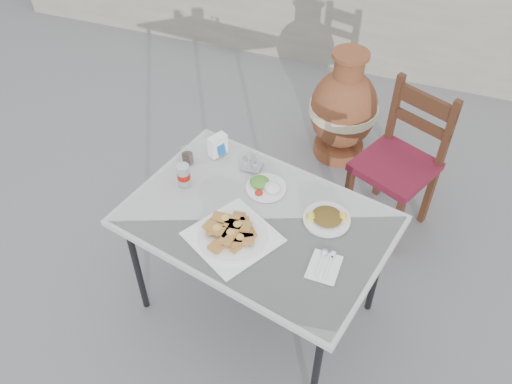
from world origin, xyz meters
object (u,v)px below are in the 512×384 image
(pide_plate, at_px, (233,233))
(soda_can, at_px, (184,175))
(cafe_table, at_px, (257,225))
(condiment_caddy, at_px, (251,164))
(cola_glass, at_px, (187,156))
(chair, at_px, (400,161))
(salad_chopped_plate, at_px, (327,217))
(terracotta_urn, at_px, (343,110))
(salad_rice_plate, at_px, (266,186))
(napkin_holder, at_px, (218,145))

(pide_plate, height_order, soda_can, soda_can)
(cafe_table, distance_m, condiment_caddy, 0.34)
(cola_glass, distance_m, chair, 1.21)
(salad_chopped_plate, distance_m, soda_can, 0.69)
(terracotta_urn, bearing_deg, salad_rice_plate, -96.53)
(napkin_holder, bearing_deg, salad_rice_plate, 1.72)
(cafe_table, bearing_deg, condiment_caddy, 114.45)
(cola_glass, bearing_deg, napkin_holder, 42.14)
(salad_chopped_plate, bearing_deg, salad_rice_plate, 162.75)
(salad_rice_plate, xyz_separation_m, condiment_caddy, (-0.11, 0.11, 0.01))
(pide_plate, height_order, cola_glass, cola_glass)
(cola_glass, bearing_deg, terracotta_urn, 64.03)
(napkin_holder, bearing_deg, cafe_table, -17.78)
(cafe_table, relative_size, napkin_holder, 11.63)
(salad_chopped_plate, bearing_deg, chair, 72.80)
(cola_glass, bearing_deg, pide_plate, -44.53)
(cafe_table, distance_m, terracotta_urn, 1.42)
(soda_can, bearing_deg, pide_plate, -34.78)
(soda_can, height_order, napkin_holder, same)
(soda_can, bearing_deg, napkin_holder, 74.67)
(pide_plate, xyz_separation_m, salad_rice_plate, (0.04, 0.33, -0.01))
(napkin_holder, relative_size, condiment_caddy, 1.12)
(cola_glass, relative_size, terracotta_urn, 0.11)
(salad_rice_plate, distance_m, cola_glass, 0.42)
(salad_chopped_plate, bearing_deg, terracotta_urn, 98.11)
(cafe_table, relative_size, pide_plate, 2.85)
(cafe_table, bearing_deg, salad_chopped_plate, 17.22)
(salad_rice_plate, height_order, soda_can, soda_can)
(cola_glass, relative_size, chair, 0.10)
(cola_glass, distance_m, condiment_caddy, 0.32)
(cafe_table, bearing_deg, soda_can, 166.91)
(soda_can, xyz_separation_m, condiment_caddy, (0.26, 0.21, -0.03))
(cafe_table, xyz_separation_m, napkin_holder, (-0.33, 0.34, 0.11))
(condiment_caddy, bearing_deg, salad_rice_plate, -45.00)
(chair, distance_m, terracotta_urn, 0.67)
(salad_chopped_plate, xyz_separation_m, soda_can, (-0.69, 0.00, 0.04))
(salad_chopped_plate, xyz_separation_m, condiment_caddy, (-0.43, 0.21, 0.01))
(salad_chopped_plate, height_order, napkin_holder, napkin_holder)
(salad_rice_plate, bearing_deg, chair, 50.72)
(napkin_holder, relative_size, chair, 0.13)
(cola_glass, xyz_separation_m, terracotta_urn, (0.56, 1.15, -0.38))
(salad_rice_plate, xyz_separation_m, terracotta_urn, (0.14, 1.19, -0.36))
(soda_can, bearing_deg, salad_chopped_plate, -0.10)
(cafe_table, relative_size, chair, 1.46)
(pide_plate, height_order, salad_rice_plate, pide_plate)
(cafe_table, distance_m, chair, 1.05)
(terracotta_urn, bearing_deg, pide_plate, -96.47)
(soda_can, height_order, condiment_caddy, soda_can)
(pide_plate, distance_m, soda_can, 0.41)
(napkin_holder, bearing_deg, condiment_caddy, 16.49)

